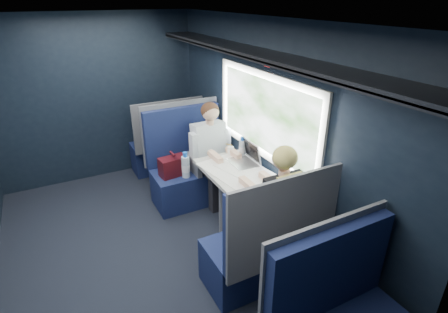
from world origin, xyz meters
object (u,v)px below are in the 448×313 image
woman (278,202)px  laptop (247,157)px  table (235,178)px  seat_bay_far (264,248)px  seat_row_front (166,145)px  cup (231,151)px  man (212,149)px  seat_bay_near (189,169)px  bottle_small (242,148)px

woman → laptop: 0.86m
table → seat_bay_far: 0.93m
seat_row_front → woman: bearing=-84.3°
woman → cup: size_ratio=13.72×
seat_row_front → man: size_ratio=0.88×
seat_bay_near → man: (0.26, -0.17, 0.30)m
cup → table: bearing=-112.8°
seat_bay_near → cup: bearing=-50.4°
seat_bay_near → man: man is taller
man → woman: size_ratio=1.00×
seat_bay_near → woman: size_ratio=0.95×
bottle_small → cup: (-0.09, 0.11, -0.06)m
seat_bay_near → woman: bearing=-80.6°
table → woman: size_ratio=0.76×
man → table: bearing=-95.5°
seat_row_front → laptop: seat_row_front is taller
table → seat_bay_far: bearing=-101.8°
table → bottle_small: bottle_small is taller
seat_row_front → man: 1.17m
man → laptop: 0.59m
seat_bay_near → seat_row_front: seat_bay_near is taller
seat_bay_far → laptop: seat_bay_far is taller
seat_bay_near → man: size_ratio=0.95×
woman → cup: bearing=84.5°
man → bottle_small: bearing=-62.2°
seat_bay_far → seat_row_front: seat_bay_far is taller
seat_bay_far → seat_bay_near: bearing=90.4°
cup → seat_bay_near: bearing=129.6°
man → bottle_small: (0.20, -0.38, 0.13)m
table → woman: woman is taller
cup → bottle_small: bearing=-48.5°
seat_bay_far → woman: bearing=33.8°
laptop → cup: bearing=100.5°
laptop → cup: laptop is taller
table → man: size_ratio=0.76×
table → cup: size_ratio=10.38×
seat_bay_near → laptop: size_ratio=3.58×
cup → laptop: bearing=-79.5°
table → laptop: bearing=30.6°
bottle_small → man: bearing=117.8°
woman → man: bearing=90.0°
woman → table: bearing=95.5°
seat_row_front → cup: (0.36, -1.38, 0.38)m
laptop → cup: size_ratio=3.65×
seat_row_front → laptop: 1.76m
table → seat_bay_far: (-0.18, -0.87, -0.25)m
table → seat_row_front: (-0.18, 1.80, -0.25)m
woman → laptop: (0.16, 0.84, 0.08)m
laptop → bottle_small: laptop is taller
man → seat_row_front: bearing=102.8°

